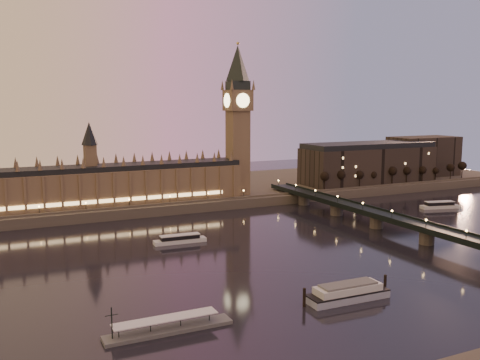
% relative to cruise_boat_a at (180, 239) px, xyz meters
% --- Properties ---
extents(ground, '(700.00, 700.00, 0.00)m').
position_rel_cruise_boat_a_xyz_m(ground, '(18.22, -35.67, -1.86)').
color(ground, black).
rests_on(ground, ground).
extents(far_embankment, '(560.00, 130.00, 6.00)m').
position_rel_cruise_boat_a_xyz_m(far_embankment, '(48.22, 129.33, 1.14)').
color(far_embankment, '#423D35').
rests_on(far_embankment, ground).
extents(palace_of_westminster, '(180.00, 26.62, 52.00)m').
position_rel_cruise_boat_a_xyz_m(palace_of_westminster, '(-21.90, 85.32, 19.85)').
color(palace_of_westminster, brown).
rests_on(palace_of_westminster, ground).
extents(big_ben, '(17.68, 17.68, 104.00)m').
position_rel_cruise_boat_a_xyz_m(big_ben, '(72.21, 85.32, 62.09)').
color(big_ben, brown).
rests_on(big_ben, ground).
extents(westminster_bridge, '(13.20, 260.00, 15.30)m').
position_rel_cruise_boat_a_xyz_m(westminster_bridge, '(109.83, -35.67, 3.66)').
color(westminster_bridge, black).
rests_on(westminster_bridge, ground).
extents(city_block, '(155.00, 45.00, 34.00)m').
position_rel_cruise_boat_a_xyz_m(city_block, '(213.16, 95.26, 20.38)').
color(city_block, black).
rests_on(city_block, ground).
extents(bare_tree_0, '(6.07, 6.07, 12.34)m').
position_rel_cruise_boat_a_xyz_m(bare_tree_0, '(135.05, 73.33, 13.35)').
color(bare_tree_0, black).
rests_on(bare_tree_0, ground).
extents(bare_tree_1, '(6.07, 6.07, 12.34)m').
position_rel_cruise_boat_a_xyz_m(bare_tree_1, '(150.86, 73.33, 13.35)').
color(bare_tree_1, black).
rests_on(bare_tree_1, ground).
extents(bare_tree_2, '(6.07, 6.07, 12.34)m').
position_rel_cruise_boat_a_xyz_m(bare_tree_2, '(166.68, 73.33, 13.35)').
color(bare_tree_2, black).
rests_on(bare_tree_2, ground).
extents(bare_tree_3, '(6.07, 6.07, 12.34)m').
position_rel_cruise_boat_a_xyz_m(bare_tree_3, '(182.49, 73.33, 13.35)').
color(bare_tree_3, black).
rests_on(bare_tree_3, ground).
extents(bare_tree_4, '(6.07, 6.07, 12.34)m').
position_rel_cruise_boat_a_xyz_m(bare_tree_4, '(198.30, 73.33, 13.35)').
color(bare_tree_4, black).
rests_on(bare_tree_4, ground).
extents(bare_tree_5, '(6.07, 6.07, 12.34)m').
position_rel_cruise_boat_a_xyz_m(bare_tree_5, '(214.12, 73.33, 13.35)').
color(bare_tree_5, black).
rests_on(bare_tree_5, ground).
extents(bare_tree_6, '(6.07, 6.07, 12.34)m').
position_rel_cruise_boat_a_xyz_m(bare_tree_6, '(229.93, 73.33, 13.35)').
color(bare_tree_6, black).
rests_on(bare_tree_6, ground).
extents(bare_tree_7, '(6.07, 6.07, 12.34)m').
position_rel_cruise_boat_a_xyz_m(bare_tree_7, '(245.75, 73.33, 13.35)').
color(bare_tree_7, black).
rests_on(bare_tree_7, ground).
extents(bare_tree_8, '(6.07, 6.07, 12.34)m').
position_rel_cruise_boat_a_xyz_m(bare_tree_8, '(261.56, 73.33, 13.35)').
color(bare_tree_8, black).
rests_on(bare_tree_8, ground).
extents(bare_tree_9, '(6.07, 6.07, 12.34)m').
position_rel_cruise_boat_a_xyz_m(bare_tree_9, '(277.37, 73.33, 13.35)').
color(bare_tree_9, black).
rests_on(bare_tree_9, ground).
extents(cruise_boat_a, '(26.69, 7.21, 4.23)m').
position_rel_cruise_boat_a_xyz_m(cruise_boat_a, '(0.00, 0.00, 0.00)').
color(cruise_boat_a, silver).
rests_on(cruise_boat_a, ground).
extents(cruise_boat_b, '(26.37, 12.36, 4.72)m').
position_rel_cruise_boat_a_xyz_m(cruise_boat_b, '(184.68, 9.56, 0.22)').
color(cruise_boat_b, silver).
rests_on(cruise_boat_b, ground).
extents(moored_barge, '(35.83, 9.29, 6.57)m').
position_rel_cruise_boat_a_xyz_m(moored_barge, '(28.47, -99.91, 0.91)').
color(moored_barge, '#97A2C1').
rests_on(moored_barge, ground).
extents(pontoon_pier, '(40.36, 6.73, 10.76)m').
position_rel_cruise_boat_a_xyz_m(pontoon_pier, '(-37.64, -97.98, -0.70)').
color(pontoon_pier, '#595B5E').
rests_on(pontoon_pier, ground).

